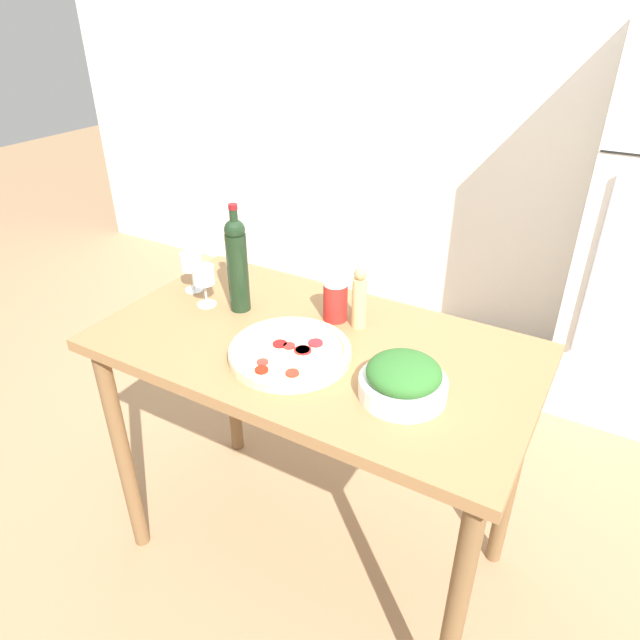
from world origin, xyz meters
TOP-DOWN VIEW (x-y plane):
  - ground_plane at (0.00, 0.00)m, footprint 14.00×14.00m
  - wall_back at (-0.00, 2.01)m, footprint 6.40×0.08m
  - prep_counter at (0.00, 0.00)m, footprint 1.33×0.74m
  - wine_bottle at (-0.32, 0.06)m, footprint 0.07×0.07m
  - wine_glass_near at (-0.44, 0.02)m, footprint 0.07×0.07m
  - wine_glass_far at (-0.55, 0.08)m, footprint 0.07×0.07m
  - pepper_mill at (0.07, 0.15)m, footprint 0.05×0.05m
  - salad_bowl at (0.34, -0.11)m, footprint 0.23×0.23m
  - homemade_pizza at (-0.02, -0.11)m, footprint 0.36×0.36m
  - salt_canister at (-0.01, 0.16)m, footprint 0.08×0.08m

SIDE VIEW (x-z plane):
  - ground_plane at x=0.00m, z-range 0.00..0.00m
  - prep_counter at x=0.00m, z-range 0.34..1.29m
  - homemade_pizza at x=-0.02m, z-range 0.95..0.99m
  - salad_bowl at x=0.34m, z-range 0.94..1.06m
  - salt_canister at x=-0.01m, z-range 0.95..1.09m
  - pepper_mill at x=0.07m, z-range 0.94..1.15m
  - wine_glass_near at x=-0.44m, z-range 0.98..1.12m
  - wine_glass_far at x=-0.55m, z-range 0.98..1.12m
  - wine_bottle at x=-0.32m, z-range 0.93..1.30m
  - wall_back at x=0.00m, z-range 0.00..2.60m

